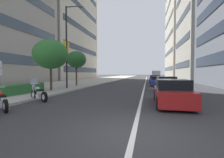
{
  "coord_description": "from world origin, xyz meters",
  "views": [
    {
      "loc": [
        -4.67,
        -0.39,
        1.78
      ],
      "look_at": [
        16.81,
        4.3,
        1.0
      ],
      "focal_mm": 26.12,
      "sensor_mm": 36.0,
      "label": 1
    }
  ],
  "objects_px": {
    "car_mid_block_traffic": "(155,79)",
    "car_lead_in_lane": "(157,81)",
    "car_far_down_avenue": "(166,84)",
    "street_lamp_with_banners": "(69,40)",
    "motorcycle_mid_row": "(1,102)",
    "street_tree_mid_sidewalk": "(51,54)",
    "street_tree_near_plaza_corner": "(76,60)",
    "motorcycle_nearest_camera": "(39,94)",
    "delivery_van_ahead": "(156,75)",
    "car_following_behind": "(172,93)"
  },
  "relations": [
    {
      "from": "car_lead_in_lane",
      "to": "street_tree_mid_sidewalk",
      "type": "distance_m",
      "value": 14.82
    },
    {
      "from": "street_lamp_with_banners",
      "to": "delivery_van_ahead",
      "type": "bearing_deg",
      "value": -20.16
    },
    {
      "from": "motorcycle_nearest_camera",
      "to": "car_following_behind",
      "type": "distance_m",
      "value": 8.23
    },
    {
      "from": "car_following_behind",
      "to": "car_mid_block_traffic",
      "type": "relative_size",
      "value": 0.94
    },
    {
      "from": "motorcycle_nearest_camera",
      "to": "street_tree_mid_sidewalk",
      "type": "xyz_separation_m",
      "value": [
        5.0,
        2.33,
        3.17
      ]
    },
    {
      "from": "car_far_down_avenue",
      "to": "car_mid_block_traffic",
      "type": "height_order",
      "value": "car_far_down_avenue"
    },
    {
      "from": "car_mid_block_traffic",
      "to": "street_tree_mid_sidewalk",
      "type": "bearing_deg",
      "value": 151.2
    },
    {
      "from": "car_mid_block_traffic",
      "to": "car_following_behind",
      "type": "bearing_deg",
      "value": -177.42
    },
    {
      "from": "motorcycle_mid_row",
      "to": "car_mid_block_traffic",
      "type": "height_order",
      "value": "car_mid_block_traffic"
    },
    {
      "from": "street_tree_mid_sidewalk",
      "to": "street_tree_near_plaza_corner",
      "type": "distance_m",
      "value": 6.07
    },
    {
      "from": "car_lead_in_lane",
      "to": "car_mid_block_traffic",
      "type": "distance_m",
      "value": 7.31
    },
    {
      "from": "street_lamp_with_banners",
      "to": "car_lead_in_lane",
      "type": "bearing_deg",
      "value": -51.94
    },
    {
      "from": "car_following_behind",
      "to": "street_lamp_with_banners",
      "type": "relative_size",
      "value": 0.5
    },
    {
      "from": "motorcycle_mid_row",
      "to": "car_far_down_avenue",
      "type": "xyz_separation_m",
      "value": [
        10.84,
        -8.75,
        0.27
      ]
    },
    {
      "from": "motorcycle_mid_row",
      "to": "delivery_van_ahead",
      "type": "distance_m",
      "value": 39.81
    },
    {
      "from": "car_following_behind",
      "to": "street_tree_mid_sidewalk",
      "type": "relative_size",
      "value": 0.91
    },
    {
      "from": "street_tree_near_plaza_corner",
      "to": "delivery_van_ahead",
      "type": "bearing_deg",
      "value": -24.57
    },
    {
      "from": "car_mid_block_traffic",
      "to": "car_far_down_avenue",
      "type": "bearing_deg",
      "value": -175.42
    },
    {
      "from": "car_following_behind",
      "to": "car_far_down_avenue",
      "type": "height_order",
      "value": "car_far_down_avenue"
    },
    {
      "from": "car_mid_block_traffic",
      "to": "delivery_van_ahead",
      "type": "relative_size",
      "value": 0.94
    },
    {
      "from": "car_following_behind",
      "to": "car_lead_in_lane",
      "type": "height_order",
      "value": "car_following_behind"
    },
    {
      "from": "delivery_van_ahead",
      "to": "street_tree_mid_sidewalk",
      "type": "bearing_deg",
      "value": 159.72
    },
    {
      "from": "car_lead_in_lane",
      "to": "delivery_van_ahead",
      "type": "height_order",
      "value": "delivery_van_ahead"
    },
    {
      "from": "car_following_behind",
      "to": "car_far_down_avenue",
      "type": "xyz_separation_m",
      "value": [
        7.64,
        -0.5,
        0.01
      ]
    },
    {
      "from": "motorcycle_nearest_camera",
      "to": "car_far_down_avenue",
      "type": "relative_size",
      "value": 0.41
    },
    {
      "from": "delivery_van_ahead",
      "to": "car_lead_in_lane",
      "type": "bearing_deg",
      "value": 177.68
    },
    {
      "from": "motorcycle_mid_row",
      "to": "car_far_down_avenue",
      "type": "height_order",
      "value": "car_far_down_avenue"
    },
    {
      "from": "motorcycle_nearest_camera",
      "to": "street_lamp_with_banners",
      "type": "relative_size",
      "value": 0.21
    },
    {
      "from": "car_following_behind",
      "to": "delivery_van_ahead",
      "type": "distance_m",
      "value": 35.57
    },
    {
      "from": "delivery_van_ahead",
      "to": "car_mid_block_traffic",
      "type": "bearing_deg",
      "value": 176.61
    },
    {
      "from": "motorcycle_nearest_camera",
      "to": "street_lamp_with_banners",
      "type": "height_order",
      "value": "street_lamp_with_banners"
    },
    {
      "from": "motorcycle_nearest_camera",
      "to": "street_tree_near_plaza_corner",
      "type": "relative_size",
      "value": 0.42
    },
    {
      "from": "car_far_down_avenue",
      "to": "car_mid_block_traffic",
      "type": "xyz_separation_m",
      "value": [
        14.12,
        0.48,
        0.0
      ]
    },
    {
      "from": "car_far_down_avenue",
      "to": "street_lamp_with_banners",
      "type": "distance_m",
      "value": 11.35
    },
    {
      "from": "car_following_behind",
      "to": "street_tree_near_plaza_corner",
      "type": "xyz_separation_m",
      "value": [
        10.55,
        10.66,
        2.93
      ]
    },
    {
      "from": "car_mid_block_traffic",
      "to": "car_lead_in_lane",
      "type": "bearing_deg",
      "value": -177.37
    },
    {
      "from": "motorcycle_nearest_camera",
      "to": "delivery_van_ahead",
      "type": "xyz_separation_m",
      "value": [
        36.07,
        -8.98,
        0.86
      ]
    },
    {
      "from": "car_mid_block_traffic",
      "to": "street_tree_near_plaza_corner",
      "type": "height_order",
      "value": "street_tree_near_plaza_corner"
    },
    {
      "from": "street_lamp_with_banners",
      "to": "motorcycle_nearest_camera",
      "type": "bearing_deg",
      "value": -167.69
    },
    {
      "from": "motorcycle_nearest_camera",
      "to": "delivery_van_ahead",
      "type": "bearing_deg",
      "value": -75.1
    },
    {
      "from": "street_lamp_with_banners",
      "to": "street_tree_mid_sidewalk",
      "type": "xyz_separation_m",
      "value": [
        -2.28,
        0.74,
        -1.76
      ]
    },
    {
      "from": "car_lead_in_lane",
      "to": "street_tree_near_plaza_corner",
      "type": "xyz_separation_m",
      "value": [
        -3.9,
        10.68,
        2.97
      ]
    },
    {
      "from": "car_far_down_avenue",
      "to": "street_lamp_with_banners",
      "type": "relative_size",
      "value": 0.53
    },
    {
      "from": "delivery_van_ahead",
      "to": "street_lamp_with_banners",
      "type": "distance_m",
      "value": 30.94
    },
    {
      "from": "car_far_down_avenue",
      "to": "car_mid_block_traffic",
      "type": "distance_m",
      "value": 14.13
    },
    {
      "from": "motorcycle_mid_row",
      "to": "street_tree_mid_sidewalk",
      "type": "bearing_deg",
      "value": -40.6
    },
    {
      "from": "motorcycle_nearest_camera",
      "to": "car_following_behind",
      "type": "bearing_deg",
      "value": -147.53
    },
    {
      "from": "motorcycle_mid_row",
      "to": "street_lamp_with_banners",
      "type": "bearing_deg",
      "value": -48.34
    },
    {
      "from": "street_tree_mid_sidewalk",
      "to": "motorcycle_mid_row",
      "type": "bearing_deg",
      "value": -163.43
    },
    {
      "from": "motorcycle_nearest_camera",
      "to": "delivery_van_ahead",
      "type": "height_order",
      "value": "delivery_van_ahead"
    }
  ]
}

